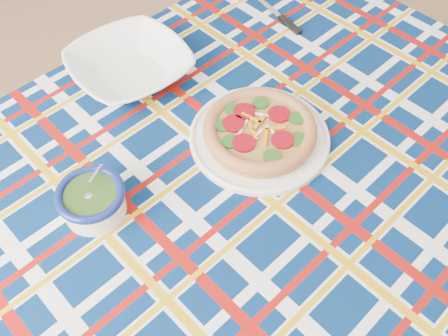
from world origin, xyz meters
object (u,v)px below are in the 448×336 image
dining_table (206,207)px  main_focaccia_plate (260,130)px  serving_bowl (130,67)px  pesto_bowl (92,199)px

dining_table → main_focaccia_plate: 0.20m
main_focaccia_plate → serving_bowl: 0.35m
pesto_bowl → serving_bowl: 0.37m
dining_table → serving_bowl: (0.00, 0.36, 0.11)m
dining_table → serving_bowl: 0.38m
dining_table → pesto_bowl: (-0.21, 0.05, 0.12)m
serving_bowl → main_focaccia_plate: bearing=-63.3°
dining_table → pesto_bowl: 0.24m
pesto_bowl → dining_table: bearing=-14.4°
dining_table → pesto_bowl: size_ratio=13.73×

